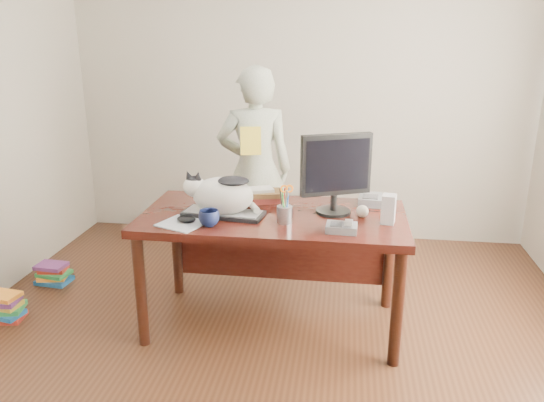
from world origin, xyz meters
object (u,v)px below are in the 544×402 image
Objects in this scene: speaker at (389,209)px; desk at (275,232)px; cat at (220,194)px; person at (255,170)px; keyboard at (223,213)px; monitor at (336,169)px; coffee_mug at (209,218)px; mouse at (186,219)px; baseball at (362,211)px; calculator at (370,200)px; phone at (342,227)px; book_stack at (263,195)px; pen_cup at (285,212)px; book_pile_b at (53,274)px; book_pile_a at (4,307)px.

desk is at bearing 179.16° from speaker.
person reaches higher than cat.
cat reaches higher than keyboard.
cat is 0.98× the size of monitor.
cat is 0.70m from monitor.
coffee_mug is (-0.33, -0.33, 0.19)m from desk.
keyboard is 0.97m from speaker.
baseball reaches higher than mouse.
baseball is (1.01, 0.25, 0.01)m from mouse.
baseball reaches higher than calculator.
cat is at bearing -153.33° from calculator.
keyboard is at bearing 167.79° from monitor.
person is (-0.86, 0.61, 0.01)m from calculator.
phone is 0.71m from book_stack.
monitor is at bearing -38.49° from book_stack.
cat is 2.34× the size of calculator.
desk is 0.31m from pen_cup.
mouse is (-0.18, -0.16, 0.01)m from keyboard.
book_pile_b is (-1.39, 0.60, -0.72)m from coffee_mug.
desk is 9.15× the size of phone.
calculator reaches higher than book_pile_a.
monitor is (0.66, 0.13, 0.26)m from keyboard.
book_pile_a reaches higher than book_pile_b.
phone is (0.71, -0.17, 0.01)m from keyboard.
phone is at bearing -0.93° from book_pile_a.
speaker reaches higher than book_pile_a.
mouse is 1.19m from calculator.
book_pile_a is at bearing -174.43° from baseball.
desk is at bearing 32.96° from cat.
speaker is (1.01, 0.19, 0.04)m from coffee_mug.
speaker is at bearing 36.83° from phone.
desk is at bearing -76.76° from book_stack.
pen_cup is (-0.28, -0.20, -0.21)m from monitor.
speaker is 0.37m from calculator.
book_stack is (-0.47, 0.19, -0.24)m from monitor.
coffee_mug is at bearing -94.05° from keyboard.
mouse is at bearing -144.78° from book_stack.
book_pile_b is at bearing 171.03° from desk.
speaker is at bearing 8.39° from keyboard.
baseball is at bearing 19.54° from pen_cup.
pen_cup is 0.48m from baseball.
book_pile_b is (0.03, 0.55, -0.02)m from book_pile_a.
baseball is (0.11, 0.26, 0.01)m from phone.
speaker is 0.84m from book_stack.
coffee_mug reaches higher than calculator.
desk is 7.78× the size of calculator.
desk is at bearing 111.90° from pen_cup.
monitor is at bearing -7.75° from book_pile_b.
cat is at bearing -16.40° from book_pile_b.
calculator is at bearing 22.08° from monitor.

